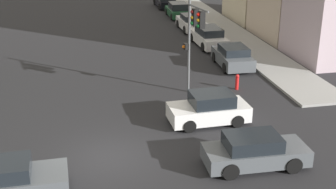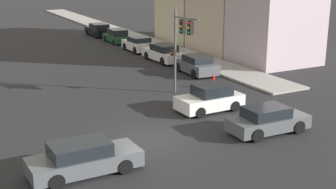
% 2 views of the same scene
% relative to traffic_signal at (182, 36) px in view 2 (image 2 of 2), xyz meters
% --- Properties ---
extents(ground_plane, '(300.00, 300.00, 0.00)m').
position_rel_traffic_signal_xyz_m(ground_plane, '(-5.29, -6.08, -3.86)').
color(ground_plane, black).
extents(sidewalk_strip, '(3.21, 60.00, 0.15)m').
position_rel_traffic_signal_xyz_m(sidewalk_strip, '(6.82, 27.06, -3.78)').
color(sidewalk_strip, gray).
rests_on(sidewalk_strip, ground_plane).
extents(traffic_signal, '(0.86, 2.34, 5.53)m').
position_rel_traffic_signal_xyz_m(traffic_signal, '(0.00, 0.00, 0.00)').
color(traffic_signal, '#515456').
rests_on(traffic_signal, ground_plane).
extents(crossing_car_0, '(4.24, 1.94, 1.39)m').
position_rel_traffic_signal_xyz_m(crossing_car_0, '(0.44, -8.11, -3.19)').
color(crossing_car_0, '#4C5156').
rests_on(crossing_car_0, ground_plane).
extents(crossing_car_1, '(3.92, 2.01, 1.53)m').
position_rel_traffic_signal_xyz_m(crossing_car_1, '(-0.13, -3.63, -3.14)').
color(crossing_car_1, silver).
rests_on(crossing_car_1, ground_plane).
extents(crossing_car_2, '(4.63, 1.96, 1.38)m').
position_rel_traffic_signal_xyz_m(crossing_car_2, '(-9.32, -8.29, -3.20)').
color(crossing_car_2, '#4C5156').
rests_on(crossing_car_2, ground_plane).
extents(parked_car_0, '(2.05, 4.06, 1.46)m').
position_rel_traffic_signal_xyz_m(parked_car_0, '(3.96, 4.59, -3.16)').
color(parked_car_0, '#4C5156').
rests_on(parked_car_0, ground_plane).
extents(parked_car_1, '(2.02, 4.71, 1.50)m').
position_rel_traffic_signal_xyz_m(parked_car_1, '(3.89, 9.98, -3.14)').
color(parked_car_1, silver).
rests_on(parked_car_1, ground_plane).
extents(parked_car_2, '(2.05, 3.92, 1.42)m').
position_rel_traffic_signal_xyz_m(parked_car_2, '(3.93, 15.22, -3.17)').
color(parked_car_2, silver).
rests_on(parked_car_2, ground_plane).
extents(parked_car_3, '(1.94, 4.11, 1.44)m').
position_rel_traffic_signal_xyz_m(parked_car_3, '(4.01, 20.88, -3.19)').
color(parked_car_3, '#194728').
rests_on(parked_car_3, ground_plane).
extents(parked_car_4, '(2.06, 4.47, 1.42)m').
position_rel_traffic_signal_xyz_m(parked_car_4, '(3.87, 26.20, -3.18)').
color(parked_car_4, black).
rests_on(parked_car_4, ground_plane).
extents(fire_hydrant, '(0.22, 0.22, 0.92)m').
position_rel_traffic_signal_xyz_m(fire_hydrant, '(2.79, 0.44, -3.37)').
color(fire_hydrant, red).
rests_on(fire_hydrant, ground_plane).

